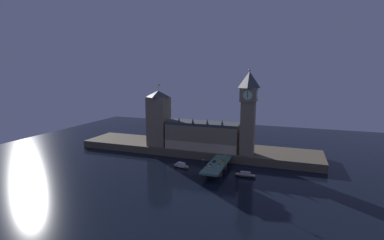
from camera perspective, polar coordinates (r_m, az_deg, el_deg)
ground_plane at (r=225.78m, az=-2.64°, el=-9.19°), size 400.00×400.00×0.00m
embankment at (r=259.66m, az=0.66°, el=-5.91°), size 220.00×42.00×6.65m
parliament_hall at (r=246.07m, az=2.31°, el=-3.16°), size 64.03×22.45×28.41m
clock_tower at (r=228.55m, az=11.47°, el=1.97°), size 13.21×13.32×69.08m
victoria_tower at (r=258.24m, az=-6.85°, el=0.43°), size 17.78×17.78×56.40m
bridge at (r=209.93m, az=5.13°, el=-9.32°), size 12.94×46.00×6.38m
car_northbound_lead at (r=212.04m, az=4.55°, el=-8.46°), size 1.89×4.32×1.42m
car_northbound_trail at (r=202.74m, az=3.78°, el=-9.30°), size 1.99×4.45×1.44m
car_southbound_lead at (r=204.30m, az=5.59°, el=-9.18°), size 1.85×4.49×1.42m
car_southbound_trail at (r=214.32m, az=6.32°, el=-8.30°), size 2.06×4.00×1.32m
pedestrian_near_rail at (r=202.50m, az=2.92°, el=-9.23°), size 0.38×0.38×1.82m
street_lamp_near at (r=196.15m, az=2.30°, el=-8.76°), size 1.34×0.60×7.23m
street_lamp_mid at (r=206.63m, az=6.81°, el=-7.84°), size 1.34×0.60×7.32m
boat_upstream at (r=219.46m, az=-2.24°, el=-9.34°), size 14.39×7.87×4.05m
boat_downstream at (r=203.91m, az=10.88°, el=-11.03°), size 15.49×4.35×3.79m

